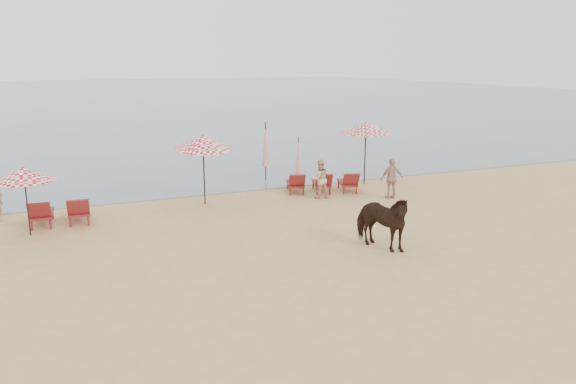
% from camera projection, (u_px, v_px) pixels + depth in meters
% --- Properties ---
extents(ground, '(120.00, 120.00, 0.00)m').
position_uv_depth(ground, '(371.00, 281.00, 13.33)').
color(ground, tan).
rests_on(ground, ground).
extents(sea, '(160.00, 140.00, 0.06)m').
position_uv_depth(sea, '(93.00, 95.00, 84.87)').
color(sea, '#51606B').
rests_on(sea, ground).
extents(lounger_cluster_left, '(1.88, 1.81, 0.64)m').
position_uv_depth(lounger_cluster_left, '(60.00, 211.00, 17.80)').
color(lounger_cluster_left, maroon).
rests_on(lounger_cluster_left, ground).
extents(lounger_cluster_right, '(3.09, 2.38, 0.60)m').
position_uv_depth(lounger_cluster_right, '(322.00, 182.00, 22.13)').
color(lounger_cluster_right, maroon).
rests_on(lounger_cluster_right, ground).
extents(umbrella_open_left_a, '(1.83, 1.83, 2.08)m').
position_uv_depth(umbrella_open_left_a, '(24.00, 174.00, 16.39)').
color(umbrella_open_left_a, black).
rests_on(umbrella_open_left_a, ground).
extents(umbrella_open_left_b, '(2.06, 2.10, 2.63)m').
position_uv_depth(umbrella_open_left_b, '(203.00, 142.00, 19.99)').
color(umbrella_open_left_b, black).
rests_on(umbrella_open_left_b, ground).
extents(umbrella_open_right, '(2.17, 2.17, 2.65)m').
position_uv_depth(umbrella_open_right, '(366.00, 128.00, 23.25)').
color(umbrella_open_right, black).
rests_on(umbrella_open_right, ground).
extents(umbrella_closed_left, '(0.31, 0.31, 2.55)m').
position_uv_depth(umbrella_closed_left, '(266.00, 145.00, 24.19)').
color(umbrella_closed_left, black).
rests_on(umbrella_closed_left, ground).
extents(umbrella_closed_right, '(0.26, 0.26, 2.13)m').
position_uv_depth(umbrella_closed_right, '(298.00, 157.00, 22.73)').
color(umbrella_closed_right, black).
rests_on(umbrella_closed_right, ground).
extents(cow, '(1.52, 2.09, 1.60)m').
position_uv_depth(cow, '(381.00, 221.00, 15.43)').
color(cow, black).
rests_on(cow, ground).
extents(beachgoer_right_a, '(0.76, 0.62, 1.48)m').
position_uv_depth(beachgoer_right_a, '(320.00, 179.00, 21.19)').
color(beachgoer_right_a, tan).
rests_on(beachgoer_right_a, ground).
extents(beachgoer_right_b, '(0.94, 0.48, 1.54)m').
position_uv_depth(beachgoer_right_b, '(392.00, 179.00, 21.14)').
color(beachgoer_right_b, tan).
rests_on(beachgoer_right_b, ground).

